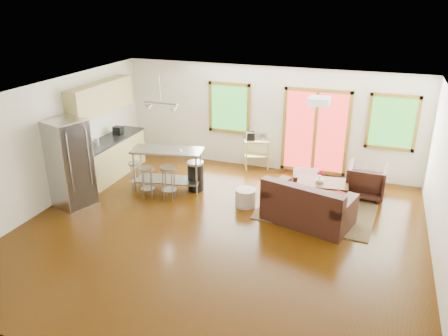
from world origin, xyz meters
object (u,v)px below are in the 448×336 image
(island, at_px, (168,162))
(ottoman, at_px, (307,181))
(refrigerator, at_px, (70,163))
(loveseat, at_px, (307,207))
(rug, at_px, (317,211))
(kitchen_cart, at_px, (256,144))
(coffee_table, at_px, (322,184))
(armchair, at_px, (366,179))

(island, bearing_deg, ottoman, 20.10)
(island, bearing_deg, refrigerator, -140.61)
(loveseat, relative_size, ottoman, 2.93)
(rug, xyz_separation_m, kitchen_cart, (-1.86, 1.85, 0.65))
(island, bearing_deg, rug, 1.74)
(rug, relative_size, coffee_table, 2.02)
(loveseat, distance_m, island, 3.30)
(ottoman, bearing_deg, kitchen_cart, 149.49)
(rug, distance_m, coffee_table, 0.68)
(coffee_table, relative_size, island, 0.69)
(kitchen_cart, bearing_deg, island, -127.59)
(loveseat, xyz_separation_m, refrigerator, (-4.84, -0.86, 0.58))
(ottoman, bearing_deg, island, -159.90)
(coffee_table, distance_m, kitchen_cart, 2.29)
(ottoman, bearing_deg, refrigerator, -152.31)
(rug, bearing_deg, island, -178.26)
(coffee_table, bearing_deg, ottoman, 134.03)
(rug, distance_m, kitchen_cart, 2.71)
(refrigerator, relative_size, island, 1.13)
(coffee_table, height_order, ottoman, coffee_table)
(loveseat, bearing_deg, island, -173.03)
(rug, distance_m, island, 3.43)
(island, bearing_deg, coffee_table, 11.30)
(ottoman, bearing_deg, rug, -68.33)
(rug, bearing_deg, kitchen_cart, 135.14)
(loveseat, height_order, island, island)
(rug, bearing_deg, armchair, 50.63)
(armchair, relative_size, kitchen_cart, 0.85)
(coffee_table, xyz_separation_m, refrigerator, (-4.97, -1.99, 0.56))
(armchair, xyz_separation_m, kitchen_cart, (-2.76, 0.76, 0.25))
(loveseat, xyz_separation_m, armchair, (1.01, 1.64, 0.06))
(armchair, distance_m, ottoman, 1.30)
(ottoman, distance_m, refrigerator, 5.21)
(coffee_table, xyz_separation_m, island, (-3.38, -0.67, 0.31))
(armchair, height_order, kitchen_cart, kitchen_cart)
(coffee_table, xyz_separation_m, kitchen_cart, (-1.87, 1.28, 0.30))
(loveseat, distance_m, armchair, 1.93)
(loveseat, relative_size, kitchen_cart, 1.90)
(rug, height_order, loveseat, loveseat)
(ottoman, distance_m, island, 3.20)
(armchair, relative_size, refrigerator, 0.44)
(rug, relative_size, loveseat, 1.24)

